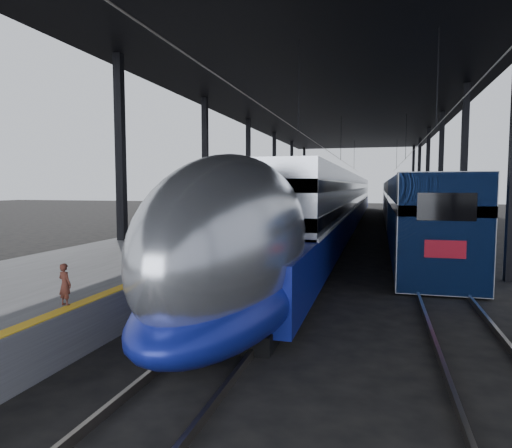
% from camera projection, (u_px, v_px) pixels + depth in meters
% --- Properties ---
extents(ground, '(160.00, 160.00, 0.00)m').
position_uv_depth(ground, '(204.00, 297.00, 13.84)').
color(ground, black).
rests_on(ground, ground).
extents(platform, '(6.00, 80.00, 1.00)m').
position_uv_depth(platform, '(259.00, 225.00, 33.95)').
color(platform, '#4C4C4F').
rests_on(platform, ground).
extents(yellow_strip, '(0.30, 80.00, 0.01)m').
position_uv_depth(yellow_strip, '(297.00, 218.00, 33.18)').
color(yellow_strip, gold).
rests_on(yellow_strip, platform).
extents(rails, '(6.52, 80.00, 0.16)m').
position_uv_depth(rails, '(370.00, 233.00, 31.90)').
color(rails, slate).
rests_on(rails, ground).
extents(canopy, '(18.00, 75.00, 9.47)m').
position_uv_depth(canopy, '(334.00, 103.00, 31.82)').
color(canopy, black).
rests_on(canopy, ground).
extents(tgv_train, '(2.93, 65.20, 4.21)m').
position_uv_depth(tgv_train, '(339.00, 203.00, 36.71)').
color(tgv_train, '#A9ABB0').
rests_on(tgv_train, ground).
extents(second_train, '(2.76, 56.05, 3.80)m').
position_uv_depth(second_train, '(402.00, 203.00, 39.75)').
color(second_train, navy).
rests_on(second_train, ground).
extents(child, '(0.35, 0.28, 0.85)m').
position_uv_depth(child, '(65.00, 284.00, 9.03)').
color(child, '#472017').
rests_on(child, platform).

